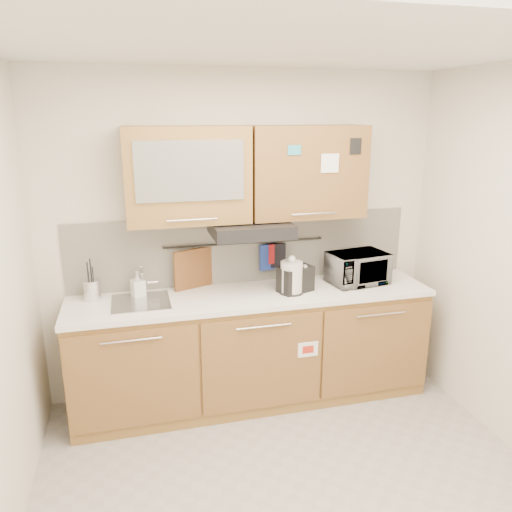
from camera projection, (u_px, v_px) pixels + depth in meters
floor at (301, 502)px, 3.02m from camera, size 3.20×3.20×0.00m
ceiling at (314, 38)px, 2.30m from camera, size 3.20×3.20×0.00m
wall_back at (244, 237)px, 4.06m from camera, size 3.20×0.00×3.20m
base_cabinet at (253, 353)px, 4.01m from camera, size 2.80×0.64×0.88m
countertop at (253, 296)px, 3.88m from camera, size 2.82×0.62×0.04m
backsplash at (244, 249)px, 4.07m from camera, size 2.80×0.02×0.56m
upper_cabinets at (248, 174)px, 3.74m from camera, size 1.82×0.37×0.70m
range_hood at (251, 229)px, 3.79m from camera, size 0.60×0.46×0.10m
sink at (141, 302)px, 3.68m from camera, size 0.42×0.40×0.26m
utensil_rail at (245, 243)px, 4.02m from camera, size 1.30×0.02×0.02m
utensil_crock at (92, 290)px, 3.71m from camera, size 0.15×0.15×0.32m
kettle at (292, 278)px, 3.85m from camera, size 0.22×0.19×0.30m
toaster at (295, 279)px, 3.89m from camera, size 0.30×0.24×0.20m
microwave at (358, 268)px, 4.08m from camera, size 0.50×0.38×0.25m
soap_bottle at (138, 284)px, 3.77m from camera, size 0.12×0.12×0.20m
cutting_board at (195, 275)px, 3.97m from camera, size 0.34×0.15×0.44m
oven_mitt at (267, 257)px, 4.08m from camera, size 0.13×0.06×0.22m
dark_pouch at (278, 255)px, 4.10m from camera, size 0.13×0.05×0.20m
pot_holder at (276, 253)px, 4.09m from camera, size 0.13×0.06×0.16m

